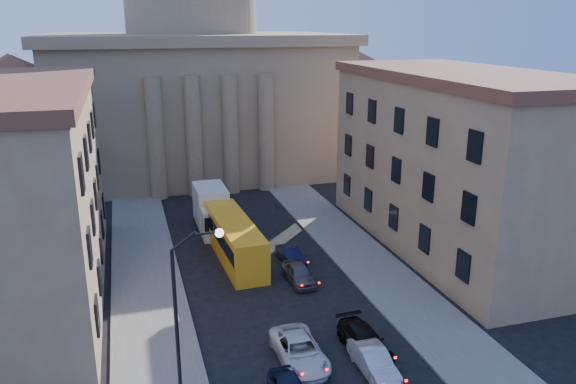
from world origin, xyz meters
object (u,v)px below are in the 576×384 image
at_px(car_right_near, 374,361).
at_px(box_truck, 212,210).
at_px(street_lamp, 186,300).
at_px(city_bus, 234,238).

bearing_deg(car_right_near, box_truck, 100.42).
relative_size(street_lamp, box_truck, 1.28).
xyz_separation_m(street_lamp, city_bus, (5.56, 16.41, -3.55)).
distance_m(street_lamp, car_right_near, 10.83).
xyz_separation_m(street_lamp, box_truck, (4.97, 23.54, -3.49)).
distance_m(city_bus, box_truck, 7.16).
height_order(street_lamp, box_truck, street_lamp).
bearing_deg(city_bus, street_lamp, -111.17).
bearing_deg(box_truck, car_right_near, -79.17).
bearing_deg(city_bus, car_right_near, -79.01).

